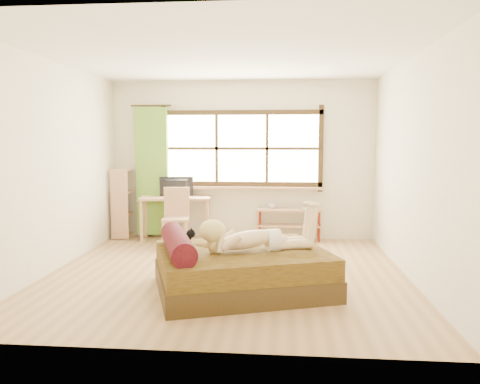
# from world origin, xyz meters

# --- Properties ---
(floor) EXTENTS (4.50, 4.50, 0.00)m
(floor) POSITION_xyz_m (0.00, 0.00, 0.00)
(floor) COLOR #9E754C
(floor) RESTS_ON ground
(ceiling) EXTENTS (4.50, 4.50, 0.00)m
(ceiling) POSITION_xyz_m (0.00, 0.00, 2.70)
(ceiling) COLOR white
(ceiling) RESTS_ON wall_back
(wall_back) EXTENTS (4.50, 0.00, 4.50)m
(wall_back) POSITION_xyz_m (0.00, 2.25, 1.35)
(wall_back) COLOR silver
(wall_back) RESTS_ON floor
(wall_front) EXTENTS (4.50, 0.00, 4.50)m
(wall_front) POSITION_xyz_m (0.00, -2.25, 1.35)
(wall_front) COLOR silver
(wall_front) RESTS_ON floor
(wall_left) EXTENTS (0.00, 4.50, 4.50)m
(wall_left) POSITION_xyz_m (-2.25, 0.00, 1.35)
(wall_left) COLOR silver
(wall_left) RESTS_ON floor
(wall_right) EXTENTS (0.00, 4.50, 4.50)m
(wall_right) POSITION_xyz_m (2.25, 0.00, 1.35)
(wall_right) COLOR silver
(wall_right) RESTS_ON floor
(window) EXTENTS (2.80, 0.16, 1.46)m
(window) POSITION_xyz_m (0.00, 2.22, 1.51)
(window) COLOR #FFEDBF
(window) RESTS_ON wall_back
(curtain) EXTENTS (0.55, 0.10, 2.20)m
(curtain) POSITION_xyz_m (-1.55, 2.13, 1.15)
(curtain) COLOR #548D26
(curtain) RESTS_ON wall_back
(bed) EXTENTS (2.23, 2.00, 0.70)m
(bed) POSITION_xyz_m (0.20, -0.66, 0.25)
(bed) COLOR black
(bed) RESTS_ON floor
(woman) EXTENTS (1.35, 0.77, 0.56)m
(woman) POSITION_xyz_m (0.40, -0.70, 0.74)
(woman) COLOR beige
(woman) RESTS_ON bed
(kitten) EXTENTS (0.30, 0.20, 0.22)m
(kitten) POSITION_xyz_m (-0.47, -0.55, 0.57)
(kitten) COLOR black
(kitten) RESTS_ON bed
(desk) EXTENTS (1.24, 0.67, 0.74)m
(desk) POSITION_xyz_m (-1.10, 1.95, 0.64)
(desk) COLOR tan
(desk) RESTS_ON floor
(monitor) EXTENTS (0.58, 0.14, 0.33)m
(monitor) POSITION_xyz_m (-1.10, 2.00, 0.91)
(monitor) COLOR black
(monitor) RESTS_ON desk
(chair) EXTENTS (0.46, 0.46, 0.93)m
(chair) POSITION_xyz_m (-1.01, 1.58, 0.52)
(chair) COLOR tan
(chair) RESTS_ON floor
(pipe_shelf) EXTENTS (1.09, 0.28, 0.62)m
(pipe_shelf) POSITION_xyz_m (0.83, 2.07, 0.40)
(pipe_shelf) COLOR tan
(pipe_shelf) RESTS_ON floor
(cup) EXTENTS (0.12, 0.12, 0.09)m
(cup) POSITION_xyz_m (0.52, 2.07, 0.59)
(cup) COLOR gray
(cup) RESTS_ON pipe_shelf
(book) EXTENTS (0.16, 0.22, 0.02)m
(book) POSITION_xyz_m (1.02, 2.07, 0.55)
(book) COLOR gray
(book) RESTS_ON pipe_shelf
(bookshelf) EXTENTS (0.35, 0.55, 1.20)m
(bookshelf) POSITION_xyz_m (-2.08, 2.10, 0.61)
(bookshelf) COLOR tan
(bookshelf) RESTS_ON floor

